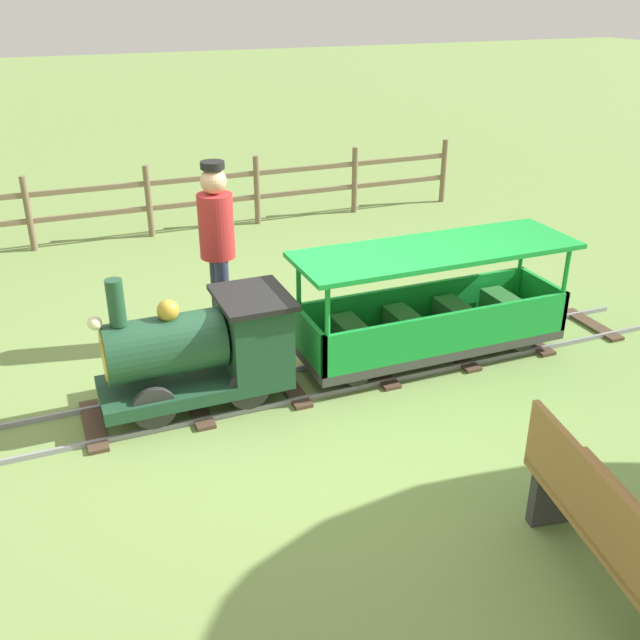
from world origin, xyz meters
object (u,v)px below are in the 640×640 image
at_px(locomotive, 204,348).
at_px(conductor_person, 217,239).
at_px(park_bench, 610,531).
at_px(passenger_car, 432,314).

distance_m(locomotive, conductor_person, 1.19).
height_order(conductor_person, park_bench, conductor_person).
relative_size(locomotive, conductor_person, 0.89).
distance_m(passenger_car, park_bench, 2.67).
relative_size(passenger_car, conductor_person, 1.45).
height_order(passenger_car, park_bench, passenger_car).
xyz_separation_m(locomotive, conductor_person, (1.02, -0.40, 0.47)).
height_order(locomotive, conductor_person, conductor_person).
xyz_separation_m(locomotive, park_bench, (-2.62, -1.45, -0.07)).
bearing_deg(park_bench, locomotive, 29.00).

